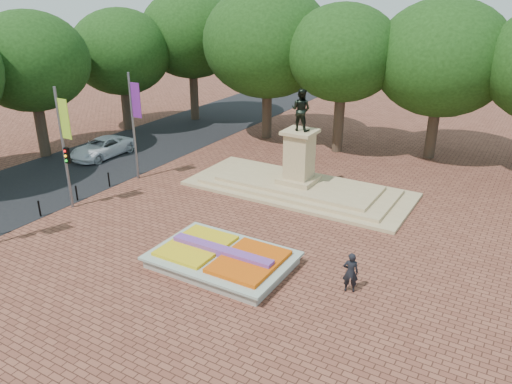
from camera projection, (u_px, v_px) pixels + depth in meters
ground at (228, 242)px, 25.07m from camera, size 90.00×90.00×0.00m
asphalt_street at (93, 164)px, 36.09m from camera, size 9.00×90.00×0.02m
flower_bed at (223, 258)px, 22.86m from camera, size 6.30×4.30×0.91m
monument at (299, 177)px, 31.10m from camera, size 14.00×6.00×6.40m
tree_row_back at (392, 65)px, 35.75m from camera, size 44.80×8.80×10.43m
tree_row_street at (34, 70)px, 35.49m from camera, size 8.40×25.40×9.98m
banner_poles at (60, 145)px, 27.28m from camera, size 0.88×11.17×7.00m
bollard_row at (59, 200)px, 28.70m from camera, size 0.12×13.12×0.98m
van at (102, 148)px, 37.37m from camera, size 2.37×5.09×1.41m
pedestrian at (351, 272)px, 20.75m from camera, size 0.77×0.65×1.81m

